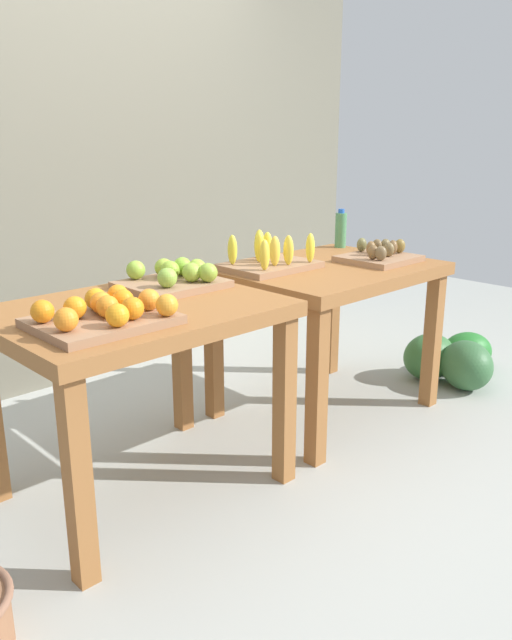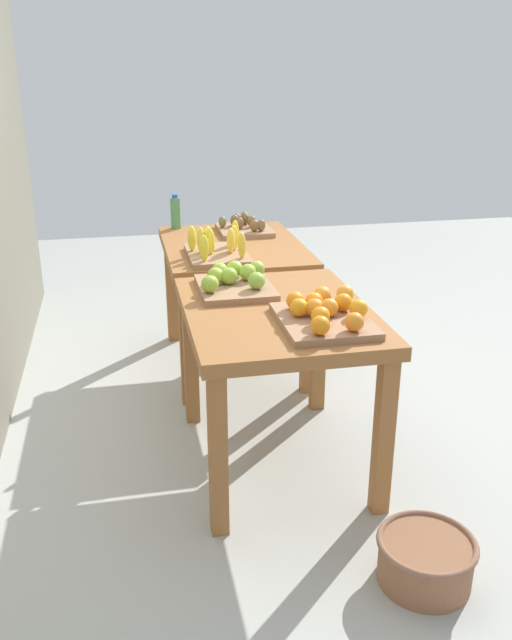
% 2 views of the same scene
% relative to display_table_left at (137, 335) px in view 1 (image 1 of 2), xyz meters
% --- Properties ---
extents(ground_plane, '(8.00, 8.00, 0.00)m').
position_rel_display_table_left_xyz_m(ground_plane, '(0.56, 0.00, -0.66)').
color(ground_plane, '#A6AAA3').
extents(back_wall, '(4.40, 0.12, 3.00)m').
position_rel_display_table_left_xyz_m(back_wall, '(0.56, 1.35, 0.84)').
color(back_wall, '#6D6958').
rests_on(back_wall, ground_plane).
extents(display_table_left, '(1.04, 0.80, 0.77)m').
position_rel_display_table_left_xyz_m(display_table_left, '(0.00, 0.00, 0.00)').
color(display_table_left, '#945D30').
rests_on(display_table_left, ground_plane).
extents(display_table_right, '(1.04, 0.80, 0.77)m').
position_rel_display_table_left_xyz_m(display_table_right, '(1.12, 0.00, 0.00)').
color(display_table_right, '#945D30').
rests_on(display_table_right, ground_plane).
extents(orange_bin, '(0.44, 0.37, 0.11)m').
position_rel_display_table_left_xyz_m(orange_bin, '(-0.22, -0.15, 0.16)').
color(orange_bin, '#9B7151').
rests_on(orange_bin, display_table_left).
extents(apple_bin, '(0.40, 0.36, 0.11)m').
position_rel_display_table_left_xyz_m(apple_bin, '(0.28, 0.14, 0.16)').
color(apple_bin, '#9B7151').
rests_on(apple_bin, display_table_left).
extents(banana_crate, '(0.44, 0.32, 0.17)m').
position_rel_display_table_left_xyz_m(banana_crate, '(0.84, 0.13, 0.16)').
color(banana_crate, '#9B7151').
rests_on(banana_crate, display_table_right).
extents(kiwi_bin, '(0.36, 0.32, 0.10)m').
position_rel_display_table_left_xyz_m(kiwi_bin, '(1.38, -0.12, 0.15)').
color(kiwi_bin, '#9B7151').
rests_on(kiwi_bin, display_table_right).
extents(water_bottle, '(0.06, 0.06, 0.22)m').
position_rel_display_table_left_xyz_m(water_bottle, '(1.58, 0.29, 0.22)').
color(water_bottle, '#4C8C59').
rests_on(water_bottle, display_table_right).
extents(watermelon_pile, '(0.67, 0.60, 0.28)m').
position_rel_display_table_left_xyz_m(watermelon_pile, '(1.99, -0.25, -0.52)').
color(watermelon_pile, '#257229').
rests_on(watermelon_pile, ground_plane).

